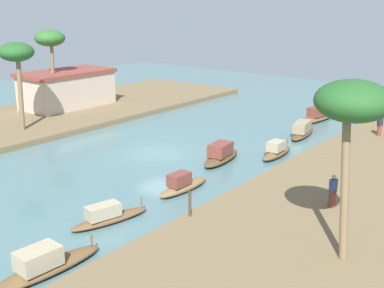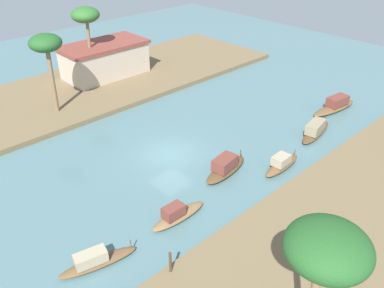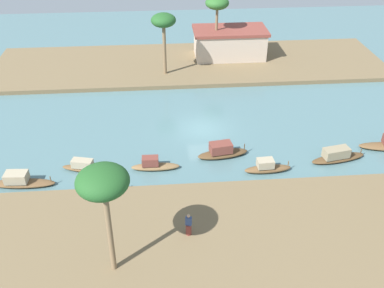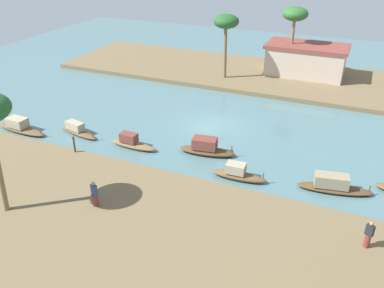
{
  "view_description": "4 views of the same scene",
  "coord_description": "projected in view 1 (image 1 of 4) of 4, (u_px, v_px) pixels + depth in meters",
  "views": [
    {
      "loc": [
        -23.66,
        -21.62,
        10.06
      ],
      "look_at": [
        1.16,
        -2.03,
        0.78
      ],
      "focal_mm": 45.84,
      "sensor_mm": 36.0,
      "label": 1
    },
    {
      "loc": [
        -15.82,
        -19.11,
        15.68
      ],
      "look_at": [
        0.82,
        -1.48,
        1.17
      ],
      "focal_mm": 37.42,
      "sensor_mm": 36.0,
      "label": 2
    },
    {
      "loc": [
        -3.58,
        -32.98,
        20.15
      ],
      "look_at": [
        -1.2,
        -3.69,
        0.87
      ],
      "focal_mm": 40.5,
      "sensor_mm": 36.0,
      "label": 3
    },
    {
      "loc": [
        10.45,
        -28.53,
        14.61
      ],
      "look_at": [
        0.07,
        -4.46,
        0.62
      ],
      "focal_mm": 37.61,
      "sensor_mm": 36.0,
      "label": 4
    }
  ],
  "objects": [
    {
      "name": "sampan_foreground",
      "position": [
        221.0,
        155.0,
        31.64
      ],
      "size": [
        4.29,
        1.84,
        1.27
      ],
      "rotation": [
        0.0,
        0.0,
        0.15
      ],
      "color": "brown",
      "rests_on": "river_water"
    },
    {
      "name": "sampan_downstream_large",
      "position": [
        108.0,
        216.0,
        22.92
      ],
      "size": [
        4.13,
        1.76,
        0.99
      ],
      "rotation": [
        0.0,
        0.0,
        -0.23
      ],
      "color": "brown",
      "rests_on": "river_water"
    },
    {
      "name": "person_by_mooring",
      "position": [
        380.0,
        126.0,
        36.08
      ],
      "size": [
        0.45,
        0.41,
        1.56
      ],
      "rotation": [
        0.0,
        0.0,
        2.61
      ],
      "color": "brown",
      "rests_on": "riverbank_left"
    },
    {
      "name": "sampan_midstream",
      "position": [
        302.0,
        130.0,
        37.73
      ],
      "size": [
        4.74,
        1.94,
        1.16
      ],
      "rotation": [
        0.0,
        0.0,
        0.18
      ],
      "color": "brown",
      "rests_on": "river_water"
    },
    {
      "name": "river_water",
      "position": [
        158.0,
        153.0,
        33.5
      ],
      "size": [
        74.04,
        74.04,
        0.0
      ],
      "primitive_type": "plane",
      "color": "slate",
      "rests_on": "ground"
    },
    {
      "name": "sampan_with_tall_canopy",
      "position": [
        316.0,
        116.0,
        42.35
      ],
      "size": [
        5.38,
        1.9,
        1.24
      ],
      "rotation": [
        0.0,
        0.0,
        -0.13
      ],
      "color": "brown",
      "rests_on": "river_water"
    },
    {
      "name": "riverbank_right",
      "position": [
        33.0,
        120.0,
        42.03
      ],
      "size": [
        45.15,
        12.4,
        0.44
      ],
      "primitive_type": "cube",
      "color": "brown",
      "rests_on": "ground"
    },
    {
      "name": "sampan_near_left_bank",
      "position": [
        44.0,
        265.0,
        18.61
      ],
      "size": [
        4.85,
        1.39,
        1.15
      ],
      "rotation": [
        0.0,
        0.0,
        -0.06
      ],
      "color": "brown",
      "rests_on": "river_water"
    },
    {
      "name": "riverbank_left",
      "position": [
        370.0,
        202.0,
        24.85
      ],
      "size": [
        45.15,
        12.4,
        0.44
      ],
      "primitive_type": "cube",
      "color": "brown",
      "rests_on": "ground"
    },
    {
      "name": "palm_tree_right_short",
      "position": [
        17.0,
        55.0,
        36.28
      ],
      "size": [
        2.6,
        2.6,
        6.68
      ],
      "color": "#7F6647",
      "rests_on": "riverbank_right"
    },
    {
      "name": "palm_tree_left_near",
      "position": [
        353.0,
        105.0,
        17.42
      ],
      "size": [
        2.77,
        2.77,
        6.96
      ],
      "color": "#7F6647",
      "rests_on": "riverbank_left"
    },
    {
      "name": "person_on_near_bank",
      "position": [
        333.0,
        193.0,
        23.61
      ],
      "size": [
        0.46,
        0.46,
        1.63
      ],
      "rotation": [
        0.0,
        0.0,
        5.96
      ],
      "color": "brown",
      "rests_on": "riverbank_left"
    },
    {
      "name": "palm_tree_right_tall",
      "position": [
        50.0,
        40.0,
        43.28
      ],
      "size": [
        2.67,
        2.67,
        7.17
      ],
      "color": "#7F6647",
      "rests_on": "riverbank_right"
    },
    {
      "name": "sampan_upstream_small",
      "position": [
        277.0,
        151.0,
        32.66
      ],
      "size": [
        3.7,
        1.1,
        1.13
      ],
      "rotation": [
        0.0,
        0.0,
        0.05
      ],
      "color": "brown",
      "rests_on": "river_water"
    },
    {
      "name": "sampan_with_red_awning",
      "position": [
        182.0,
        185.0,
        26.75
      ],
      "size": [
        3.77,
        1.01,
        1.12
      ],
      "rotation": [
        0.0,
        0.0,
        -0.02
      ],
      "color": "brown",
      "rests_on": "river_water"
    },
    {
      "name": "riverside_building",
      "position": [
        67.0,
        88.0,
        45.96
      ],
      "size": [
        8.59,
        4.73,
        3.34
      ],
      "rotation": [
        0.0,
        0.0,
        -0.0
      ],
      "color": "#C6B29E",
      "rests_on": "riverbank_right"
    },
    {
      "name": "mooring_post",
      "position": [
        190.0,
        204.0,
        22.56
      ],
      "size": [
        0.14,
        0.14,
        1.23
      ],
      "primitive_type": "cylinder",
      "color": "#4C3823",
      "rests_on": "riverbank_left"
    }
  ]
}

